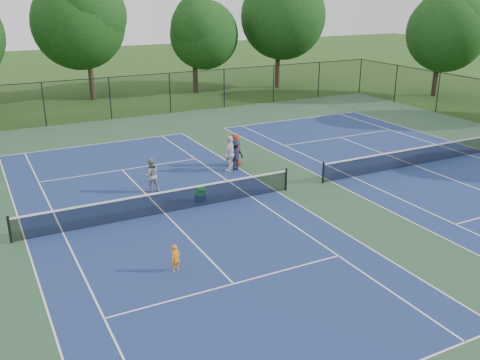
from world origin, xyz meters
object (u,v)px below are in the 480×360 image
bystander_b (235,155)px  ball_hopper (200,191)px  tree_back_b (86,19)px  bystander_c (235,150)px  bystander_a (230,154)px  child_player (176,258)px  tree_back_c (194,30)px  tree_side_e (442,27)px  ball_crate (200,198)px  tree_back_d (279,13)px  instructor (151,175)px

bystander_b → ball_hopper: size_ratio=4.10×
tree_back_b → bystander_c: (2.56, -21.60, -5.75)m
bystander_a → ball_hopper: bearing=7.8°
child_player → bystander_b: bystander_b is taller
tree_back_c → ball_hopper: (-10.13, -24.45, -4.98)m
bystander_c → tree_back_c: bearing=-125.1°
tree_back_c → ball_hopper: bearing=-112.5°
tree_side_e → bystander_c: 26.73m
bystander_c → ball_hopper: (-3.69, -3.85, -0.35)m
bystander_c → ball_crate: 5.38m
tree_back_d → ball_hopper: bearing=-127.7°
bystander_b → ball_hopper: bearing=34.7°
tree_back_b → bystander_c: tree_back_b is taller
instructor → ball_crate: size_ratio=4.07×
child_player → ball_crate: bearing=39.7°
tree_back_c → ball_hopper: size_ratio=21.47×
tree_back_b → bystander_a: bearing=-85.1°
tree_back_c → instructor: tree_back_c is taller
tree_side_e → instructor: tree_side_e is taller
tree_back_b → bystander_a: tree_back_b is taller
bystander_a → instructor: bearing=-26.0°
instructor → bystander_c: size_ratio=0.94×
instructor → tree_side_e: bearing=-154.4°
tree_back_c → ball_hopper: 26.93m
bystander_b → bystander_c: 0.70m
bystander_b → bystander_c: bystander_c is taller
bystander_b → ball_hopper: (-3.36, -3.23, -0.31)m
instructor → tree_back_d: bearing=-127.9°
tree_back_d → bystander_c: 25.07m
tree_back_b → tree_side_e: (27.00, -12.00, -0.79)m
tree_back_c → bystander_b: tree_back_c is taller
bystander_a → bystander_b: bystander_a is taller
child_player → ball_hopper: (3.18, 5.31, 0.02)m
instructor → bystander_b: 4.97m
bystander_c → tree_side_e: bearing=-176.3°
bystander_b → ball_crate: bystander_b is taller
tree_back_d → instructor: size_ratio=6.50×
bystander_a → tree_back_b: bearing=-123.2°
bystander_b → tree_side_e: bearing=-166.7°
bystander_c → instructor: bearing=0.1°
child_player → bystander_c: 11.46m
tree_side_e → bystander_c: (-24.44, -9.60, -4.96)m
tree_back_c → bystander_b: (-6.77, -21.22, -4.68)m
tree_back_c → ball_crate: tree_back_c is taller
ball_hopper → tree_side_e: bearing=25.6°
ball_hopper → bystander_a: bearing=46.0°
tree_side_e → ball_hopper: size_ratio=22.69×
instructor → bystander_c: bystander_c is taller
tree_side_e → child_player: (-31.31, -18.76, -5.33)m
tree_side_e → instructor: size_ratio=5.57×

